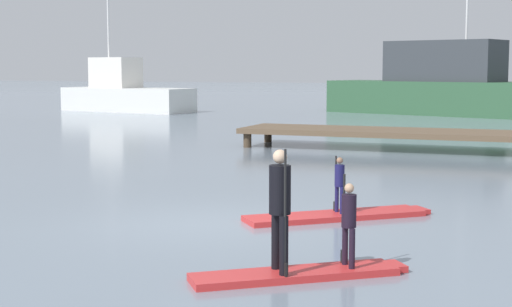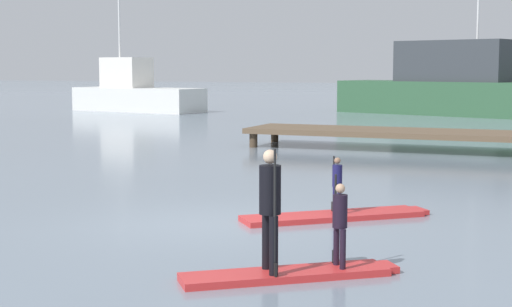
# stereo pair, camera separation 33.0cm
# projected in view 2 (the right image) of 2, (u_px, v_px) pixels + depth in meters

# --- Properties ---
(ground_plane) EXTENTS (240.00, 240.00, 0.00)m
(ground_plane) POSITION_uv_depth(u_px,v_px,m) (204.00, 223.00, 14.09)
(ground_plane) COLOR gray
(paddleboard_near) EXTENTS (3.17, 2.80, 0.10)m
(paddleboard_near) POSITION_uv_depth(u_px,v_px,m) (336.00, 216.00, 14.55)
(paddleboard_near) COLOR red
(paddleboard_near) RESTS_ON ground
(paddler_child_solo) EXTENTS (0.29, 0.32, 1.05)m
(paddler_child_solo) POSITION_uv_depth(u_px,v_px,m) (337.00, 182.00, 14.50)
(paddler_child_solo) COLOR #19194C
(paddler_child_solo) RESTS_ON paddleboard_near
(paddleboard_far) EXTENTS (2.68, 2.21, 0.10)m
(paddleboard_far) POSITION_uv_depth(u_px,v_px,m) (290.00, 274.00, 10.46)
(paddleboard_far) COLOR red
(paddleboard_far) RESTS_ON ground
(paddler_adult) EXTENTS (0.40, 0.44, 1.66)m
(paddler_adult) POSITION_uv_depth(u_px,v_px,m) (270.00, 202.00, 10.27)
(paddler_adult) COLOR black
(paddler_adult) RESTS_ON paddleboard_far
(paddler_child_front) EXTENTS (0.30, 0.34, 1.25)m
(paddler_child_front) POSITION_uv_depth(u_px,v_px,m) (340.00, 220.00, 10.58)
(paddler_child_front) COLOR black
(paddler_child_front) RESTS_ON paddleboard_far
(fishing_boat_white_large) EXTENTS (14.70, 7.86, 13.12)m
(fishing_boat_white_large) POSITION_uv_depth(u_px,v_px,m) (456.00, 86.00, 45.66)
(fishing_boat_white_large) COLOR #2D5638
(fishing_boat_white_large) RESTS_ON ground
(trawler_grey_distant) EXTENTS (9.18, 4.44, 9.37)m
(trawler_grey_distant) POSITION_uv_depth(u_px,v_px,m) (135.00, 93.00, 49.63)
(trawler_grey_distant) COLOR silver
(trawler_grey_distant) RESTS_ON ground
(floating_dock) EXTENTS (10.23, 2.72, 0.67)m
(floating_dock) POSITION_uv_depth(u_px,v_px,m) (397.00, 133.00, 26.58)
(floating_dock) COLOR brown
(floating_dock) RESTS_ON ground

